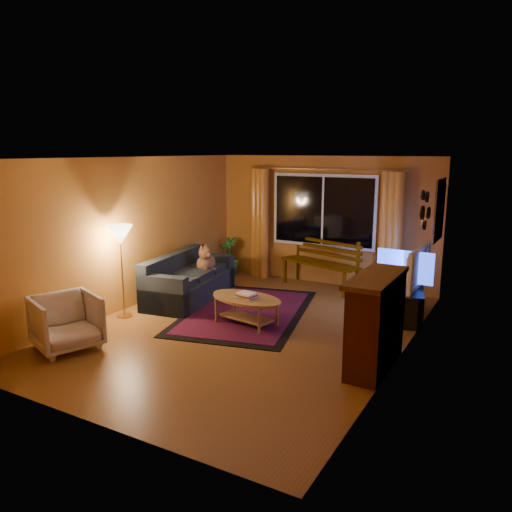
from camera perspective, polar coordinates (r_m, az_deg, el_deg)
The scene contains 22 objects.
floor at distance 7.53m, azimuth -1.13°, elevation -8.34°, with size 4.50×6.00×0.02m, color brown.
ceiling at distance 7.05m, azimuth -1.22°, elevation 11.22°, with size 4.50×6.00×0.02m, color white.
wall_back at distance 9.86m, azimuth 7.75°, elevation 4.01°, with size 4.50×0.02×2.50m, color #C57B2C.
wall_left at distance 8.54m, azimuth -14.38°, elevation 2.50°, with size 0.02×6.00×2.50m, color #C57B2C.
wall_right at distance 6.37m, azimuth 16.65°, elevation -0.81°, with size 0.02×6.00×2.50m, color #C57B2C.
window at distance 9.78m, azimuth 7.64°, elevation 5.13°, with size 2.00×0.02×1.30m, color black.
curtain_rod at distance 9.67m, azimuth 7.67°, elevation 9.81°, with size 0.03×0.03×3.20m, color #BF8C3F.
curtain_left at distance 10.33m, azimuth 0.47°, elevation 3.76°, with size 0.36×0.36×2.24m, color orange.
curtain_right at distance 9.35m, azimuth 15.14°, elevation 2.46°, with size 0.36×0.36×2.24m, color orange.
bench at distance 9.65m, azimuth 7.27°, elevation -2.25°, with size 1.63×0.48×0.49m, color #452901.
potted_plant at distance 10.61m, azimuth -3.16°, elevation 0.01°, with size 0.45×0.45×0.80m, color #235B1E.
sofa at distance 8.89m, azimuth -7.61°, elevation -2.44°, with size 0.85×1.99×0.81m, color black.
dog at distance 9.16m, azimuth -5.72°, elevation -0.44°, with size 0.32×0.44×0.48m, color #915E3A, non-canonical shape.
armchair at distance 7.12m, azimuth -20.88°, elevation -6.82°, with size 0.79×0.74×0.81m, color #C0B0A8.
floor_lamp at distance 8.11m, azimuth -15.06°, elevation -1.76°, with size 0.24×0.24×1.47m, color #BF8C3F.
rug at distance 8.23m, azimuth -1.16°, elevation -6.38°, with size 1.85×2.92×0.02m, color maroon.
coffee_table at distance 7.59m, azimuth -1.11°, elevation -6.31°, with size 1.21×1.21×0.44m, color olive.
tv_console at distance 8.26m, azimuth 17.09°, elevation -5.10°, with size 0.40×1.21×0.51m, color black.
television at distance 8.11m, azimuth 17.34°, elevation -1.24°, with size 1.11×0.15×0.64m, color black.
fireplace at distance 6.23m, azimuth 13.53°, elevation -7.62°, with size 0.40×1.20×1.10m, color maroon.
mirror_cluster at distance 7.55m, azimuth 18.75°, elevation 5.24°, with size 0.06×0.60×0.56m, color black, non-canonical shape.
painting at distance 8.69m, azimuth 20.19°, elevation 4.96°, with size 0.04×0.76×0.96m, color orange.
Camera 1 is at (3.58, -6.08, 2.61)m, focal length 35.00 mm.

